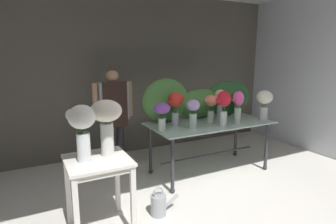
{
  "coord_description": "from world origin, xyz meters",
  "views": [
    {
      "loc": [
        -1.9,
        -1.48,
        1.81
      ],
      "look_at": [
        -0.36,
        1.52,
        1.11
      ],
      "focal_mm": 29.63,
      "sensor_mm": 36.0,
      "label": 1
    }
  ],
  "objects_px": {
    "vase_lilac_ranunculus": "(193,111)",
    "watering_can": "(159,204)",
    "florist": "(113,109)",
    "vase_violet_tulips": "(162,112)",
    "vase_fuchsia_peonies": "(238,104)",
    "vase_crimson_dahlias": "(223,105)",
    "display_table_glass": "(210,130)",
    "vase_ivory_carnations": "(264,102)",
    "vase_white_roses_tall": "(82,126)",
    "side_table_white": "(98,170)",
    "vase_coral_lilies": "(211,105)",
    "vase_scarlet_stock": "(175,104)",
    "vase_sunset_anemones": "(238,104)",
    "vase_peach_hydrangea": "(220,101)",
    "vase_cream_lisianthus_tall": "(106,119)"
  },
  "relations": [
    {
      "from": "vase_sunset_anemones",
      "to": "vase_violet_tulips",
      "type": "xyz_separation_m",
      "value": [
        -1.49,
        -0.19,
        0.03
      ]
    },
    {
      "from": "display_table_glass",
      "to": "vase_violet_tulips",
      "type": "relative_size",
      "value": 4.95
    },
    {
      "from": "vase_fuchsia_peonies",
      "to": "vase_white_roses_tall",
      "type": "bearing_deg",
      "value": -168.21
    },
    {
      "from": "vase_coral_lilies",
      "to": "vase_lilac_ranunculus",
      "type": "bearing_deg",
      "value": -159.45
    },
    {
      "from": "vase_fuchsia_peonies",
      "to": "vase_ivory_carnations",
      "type": "xyz_separation_m",
      "value": [
        0.49,
        -0.03,
        0.01
      ]
    },
    {
      "from": "display_table_glass",
      "to": "vase_crimson_dahlias",
      "type": "distance_m",
      "value": 0.52
    },
    {
      "from": "display_table_glass",
      "to": "vase_violet_tulips",
      "type": "bearing_deg",
      "value": -174.33
    },
    {
      "from": "vase_scarlet_stock",
      "to": "vase_lilac_ranunculus",
      "type": "distance_m",
      "value": 0.28
    },
    {
      "from": "vase_violet_tulips",
      "to": "watering_can",
      "type": "bearing_deg",
      "value": -119.1
    },
    {
      "from": "side_table_white",
      "to": "vase_peach_hydrangea",
      "type": "distance_m",
      "value": 2.35
    },
    {
      "from": "vase_crimson_dahlias",
      "to": "vase_violet_tulips",
      "type": "bearing_deg",
      "value": 166.78
    },
    {
      "from": "display_table_glass",
      "to": "vase_white_roses_tall",
      "type": "height_order",
      "value": "vase_white_roses_tall"
    },
    {
      "from": "vase_sunset_anemones",
      "to": "vase_peach_hydrangea",
      "type": "relative_size",
      "value": 0.77
    },
    {
      "from": "vase_sunset_anemones",
      "to": "vase_white_roses_tall",
      "type": "relative_size",
      "value": 0.66
    },
    {
      "from": "vase_fuchsia_peonies",
      "to": "vase_sunset_anemones",
      "type": "height_order",
      "value": "vase_fuchsia_peonies"
    },
    {
      "from": "vase_peach_hydrangea",
      "to": "vase_cream_lisianthus_tall",
      "type": "height_order",
      "value": "vase_cream_lisianthus_tall"
    },
    {
      "from": "vase_coral_lilies",
      "to": "vase_white_roses_tall",
      "type": "height_order",
      "value": "vase_white_roses_tall"
    },
    {
      "from": "display_table_glass",
      "to": "vase_crimson_dahlias",
      "type": "xyz_separation_m",
      "value": [
        0.01,
        -0.29,
        0.44
      ]
    },
    {
      "from": "florist",
      "to": "vase_violet_tulips",
      "type": "xyz_separation_m",
      "value": [
        0.42,
        -0.87,
        0.06
      ]
    },
    {
      "from": "vase_sunset_anemones",
      "to": "vase_crimson_dahlias",
      "type": "bearing_deg",
      "value": -147.43
    },
    {
      "from": "vase_fuchsia_peonies",
      "to": "vase_cream_lisianthus_tall",
      "type": "bearing_deg",
      "value": -168.44
    },
    {
      "from": "vase_fuchsia_peonies",
      "to": "vase_cream_lisianthus_tall",
      "type": "height_order",
      "value": "vase_cream_lisianthus_tall"
    },
    {
      "from": "vase_lilac_ranunculus",
      "to": "vase_white_roses_tall",
      "type": "bearing_deg",
      "value": -161.2
    },
    {
      "from": "vase_peach_hydrangea",
      "to": "vase_violet_tulips",
      "type": "bearing_deg",
      "value": -169.6
    },
    {
      "from": "display_table_glass",
      "to": "vase_violet_tulips",
      "type": "distance_m",
      "value": 0.94
    },
    {
      "from": "florist",
      "to": "side_table_white",
      "type": "bearing_deg",
      "value": -112.13
    },
    {
      "from": "vase_violet_tulips",
      "to": "vase_white_roses_tall",
      "type": "distance_m",
      "value": 1.32
    },
    {
      "from": "florist",
      "to": "vase_peach_hydrangea",
      "type": "height_order",
      "value": "florist"
    },
    {
      "from": "vase_crimson_dahlias",
      "to": "vase_peach_hydrangea",
      "type": "xyz_separation_m",
      "value": [
        0.26,
        0.41,
        -0.02
      ]
    },
    {
      "from": "vase_ivory_carnations",
      "to": "vase_coral_lilies",
      "type": "height_order",
      "value": "vase_ivory_carnations"
    },
    {
      "from": "vase_crimson_dahlias",
      "to": "vase_violet_tulips",
      "type": "height_order",
      "value": "vase_crimson_dahlias"
    },
    {
      "from": "vase_fuchsia_peonies",
      "to": "vase_violet_tulips",
      "type": "relative_size",
      "value": 1.28
    },
    {
      "from": "florist",
      "to": "vase_ivory_carnations",
      "type": "bearing_deg",
      "value": -26.43
    },
    {
      "from": "florist",
      "to": "vase_ivory_carnations",
      "type": "xyz_separation_m",
      "value": [
        2.1,
        -1.04,
        0.11
      ]
    },
    {
      "from": "vase_cream_lisianthus_tall",
      "to": "vase_violet_tulips",
      "type": "bearing_deg",
      "value": 32.13
    },
    {
      "from": "vase_white_roses_tall",
      "to": "vase_scarlet_stock",
      "type": "bearing_deg",
      "value": 28.13
    },
    {
      "from": "vase_fuchsia_peonies",
      "to": "vase_scarlet_stock",
      "type": "bearing_deg",
      "value": 163.08
    },
    {
      "from": "side_table_white",
      "to": "vase_crimson_dahlias",
      "type": "bearing_deg",
      "value": 12.7
    },
    {
      "from": "vase_crimson_dahlias",
      "to": "vase_coral_lilies",
      "type": "height_order",
      "value": "vase_crimson_dahlias"
    },
    {
      "from": "vase_violet_tulips",
      "to": "vase_lilac_ranunculus",
      "type": "distance_m",
      "value": 0.44
    },
    {
      "from": "florist",
      "to": "vase_violet_tulips",
      "type": "distance_m",
      "value": 0.97
    },
    {
      "from": "display_table_glass",
      "to": "side_table_white",
      "type": "xyz_separation_m",
      "value": [
        -1.88,
        -0.72,
        -0.01
      ]
    },
    {
      "from": "vase_coral_lilies",
      "to": "vase_violet_tulips",
      "type": "relative_size",
      "value": 1.11
    },
    {
      "from": "vase_sunset_anemones",
      "to": "vase_violet_tulips",
      "type": "bearing_deg",
      "value": -172.66
    },
    {
      "from": "vase_lilac_ranunculus",
      "to": "watering_can",
      "type": "bearing_deg",
      "value": -144.59
    },
    {
      "from": "vase_scarlet_stock",
      "to": "vase_sunset_anemones",
      "type": "relative_size",
      "value": 1.34
    },
    {
      "from": "display_table_glass",
      "to": "vase_violet_tulips",
      "type": "xyz_separation_m",
      "value": [
        -0.86,
        -0.09,
        0.37
      ]
    },
    {
      "from": "display_table_glass",
      "to": "vase_ivory_carnations",
      "type": "relative_size",
      "value": 4.01
    },
    {
      "from": "vase_fuchsia_peonies",
      "to": "vase_lilac_ranunculus",
      "type": "bearing_deg",
      "value": 176.15
    },
    {
      "from": "vase_crimson_dahlias",
      "to": "vase_white_roses_tall",
      "type": "bearing_deg",
      "value": -168.1
    }
  ]
}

